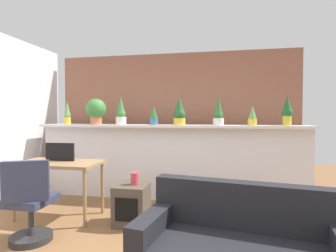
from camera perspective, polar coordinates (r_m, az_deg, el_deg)
The scene contains 16 objects.
divider_wall at distance 4.41m, azimuth 0.02°, elevation -7.97°, with size 4.34×0.16×1.18m, color silver.
plant_shelf at distance 4.31m, azimuth -0.08°, elevation -0.01°, with size 4.34×0.39×0.04m, color silver.
brick_wall_behind at distance 4.93m, azimuth 1.35°, elevation 0.77°, with size 4.34×0.10×2.50m, color #935B47.
potted_plant_0 at distance 4.98m, azimuth -20.58°, elevation 2.42°, with size 0.11×0.11×0.40m.
potted_plant_1 at distance 4.66m, azimuth -15.02°, elevation 3.29°, with size 0.33×0.33×0.43m.
potted_plant_2 at distance 4.51m, azimuth -9.95°, elevation 2.80°, with size 0.17×0.17×0.47m.
potted_plant_3 at distance 4.32m, azimuth -3.04°, elevation 2.17°, with size 0.13×0.13×0.31m.
potted_plant_4 at distance 4.24m, azimuth 2.45°, elevation 2.89°, with size 0.19×0.19×0.44m.
potted_plant_5 at distance 4.19m, azimuth 10.65°, elevation 2.74°, with size 0.16×0.16×0.45m.
potted_plant_6 at distance 4.24m, azimuth 17.45°, elevation 2.12°, with size 0.13×0.13×0.30m.
potted_plant_7 at distance 4.31m, azimuth 23.96°, elevation 2.97°, with size 0.16×0.16×0.43m.
desk at distance 3.93m, azimuth -22.05°, elevation -8.26°, with size 1.10×0.60×0.75m.
tv_monitor at distance 3.99m, azimuth -21.94°, elevation -5.11°, with size 0.42×0.04×0.25m, color black.
office_chair at distance 3.33m, azimuth -27.31°, elevation -15.10°, with size 0.52×0.52×0.91m.
side_cube_shelf at distance 3.54m, azimuth -7.73°, elevation -16.21°, with size 0.40×0.41×0.50m.
vase_on_shelf at distance 3.47m, azimuth -7.08°, elevation -11.00°, with size 0.10×0.10×0.15m, color #CC3D47.
Camera 1 is at (0.83, -2.26, 1.36)m, focal length 28.74 mm.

